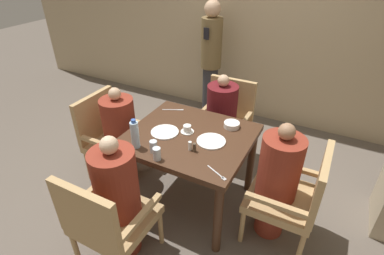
{
  "coord_description": "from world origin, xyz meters",
  "views": [
    {
      "loc": [
        1.01,
        -1.88,
        2.15
      ],
      "look_at": [
        0.0,
        0.05,
        0.8
      ],
      "focal_mm": 28.0,
      "sensor_mm": 36.0,
      "label": 1
    }
  ],
  "objects_px": {
    "chair_left_side": "(110,135)",
    "plate_main_left": "(165,132)",
    "water_bottle": "(135,134)",
    "chair_far_side": "(226,118)",
    "chair_near_corner": "(107,219)",
    "bowl_small": "(232,125)",
    "teacup_with_saucer": "(187,129)",
    "diner_in_right_chair": "(277,181)",
    "glass_tall_mid": "(154,147)",
    "glass_tall_near": "(157,154)",
    "plate_main_right": "(211,141)",
    "chair_right_side": "(294,195)",
    "diner_in_left_chair": "(121,134)",
    "diner_in_far_chair": "(221,119)",
    "standing_host": "(211,59)",
    "diner_in_near_chair": "(118,198)"
  },
  "relations": [
    {
      "from": "chair_left_side",
      "to": "plate_main_left",
      "type": "height_order",
      "value": "chair_left_side"
    },
    {
      "from": "water_bottle",
      "to": "chair_far_side",
      "type": "bearing_deg",
      "value": 76.24
    },
    {
      "from": "chair_near_corner",
      "to": "plate_main_left",
      "type": "distance_m",
      "value": 0.85
    },
    {
      "from": "chair_left_side",
      "to": "bowl_small",
      "type": "relative_size",
      "value": 6.36
    },
    {
      "from": "plate_main_left",
      "to": "bowl_small",
      "type": "bearing_deg",
      "value": 36.4
    },
    {
      "from": "teacup_with_saucer",
      "to": "chair_left_side",
      "type": "bearing_deg",
      "value": -177.88
    },
    {
      "from": "water_bottle",
      "to": "diner_in_right_chair",
      "type": "bearing_deg",
      "value": 18.01
    },
    {
      "from": "glass_tall_mid",
      "to": "teacup_with_saucer",
      "type": "bearing_deg",
      "value": 75.99
    },
    {
      "from": "bowl_small",
      "to": "glass_tall_near",
      "type": "distance_m",
      "value": 0.77
    },
    {
      "from": "chair_near_corner",
      "to": "bowl_small",
      "type": "height_order",
      "value": "chair_near_corner"
    },
    {
      "from": "plate_main_right",
      "to": "glass_tall_mid",
      "type": "height_order",
      "value": "glass_tall_mid"
    },
    {
      "from": "chair_right_side",
      "to": "diner_in_right_chair",
      "type": "height_order",
      "value": "diner_in_right_chair"
    },
    {
      "from": "chair_left_side",
      "to": "chair_right_side",
      "type": "distance_m",
      "value": 1.84
    },
    {
      "from": "chair_left_side",
      "to": "plate_main_right",
      "type": "bearing_deg",
      "value": -0.36
    },
    {
      "from": "diner_in_left_chair",
      "to": "diner_in_right_chair",
      "type": "bearing_deg",
      "value": 0.0
    },
    {
      "from": "plate_main_left",
      "to": "diner_in_far_chair",
      "type": "bearing_deg",
      "value": 75.29
    },
    {
      "from": "chair_far_side",
      "to": "glass_tall_near",
      "type": "xyz_separation_m",
      "value": [
        -0.06,
        -1.27,
        0.33
      ]
    },
    {
      "from": "bowl_small",
      "to": "water_bottle",
      "type": "height_order",
      "value": "water_bottle"
    },
    {
      "from": "chair_left_side",
      "to": "glass_tall_near",
      "type": "bearing_deg",
      "value": -25.36
    },
    {
      "from": "bowl_small",
      "to": "glass_tall_mid",
      "type": "bearing_deg",
      "value": -122.67
    },
    {
      "from": "chair_left_side",
      "to": "teacup_with_saucer",
      "type": "relative_size",
      "value": 7.61
    },
    {
      "from": "chair_far_side",
      "to": "diner_in_right_chair",
      "type": "bearing_deg",
      "value": -48.08
    },
    {
      "from": "teacup_with_saucer",
      "to": "water_bottle",
      "type": "xyz_separation_m",
      "value": [
        -0.26,
        -0.38,
        0.09
      ]
    },
    {
      "from": "standing_host",
      "to": "glass_tall_near",
      "type": "xyz_separation_m",
      "value": [
        0.47,
        -2.0,
        -0.05
      ]
    },
    {
      "from": "diner_in_left_chair",
      "to": "diner_in_near_chair",
      "type": "relative_size",
      "value": 0.94
    },
    {
      "from": "chair_right_side",
      "to": "water_bottle",
      "type": "distance_m",
      "value": 1.33
    },
    {
      "from": "chair_far_side",
      "to": "glass_tall_mid",
      "type": "relative_size",
      "value": 8.66
    },
    {
      "from": "chair_near_corner",
      "to": "diner_in_near_chair",
      "type": "height_order",
      "value": "diner_in_near_chair"
    },
    {
      "from": "chair_near_corner",
      "to": "glass_tall_near",
      "type": "distance_m",
      "value": 0.58
    },
    {
      "from": "plate_main_left",
      "to": "bowl_small",
      "type": "height_order",
      "value": "bowl_small"
    },
    {
      "from": "teacup_with_saucer",
      "to": "water_bottle",
      "type": "height_order",
      "value": "water_bottle"
    },
    {
      "from": "standing_host",
      "to": "water_bottle",
      "type": "height_order",
      "value": "standing_host"
    },
    {
      "from": "plate_main_left",
      "to": "glass_tall_near",
      "type": "height_order",
      "value": "glass_tall_near"
    },
    {
      "from": "diner_in_far_chair",
      "to": "glass_tall_near",
      "type": "distance_m",
      "value": 1.16
    },
    {
      "from": "diner_in_left_chair",
      "to": "standing_host",
      "type": "distance_m",
      "value": 1.65
    },
    {
      "from": "diner_in_right_chair",
      "to": "plate_main_right",
      "type": "distance_m",
      "value": 0.61
    },
    {
      "from": "chair_near_corner",
      "to": "diner_in_far_chair",
      "type": "bearing_deg",
      "value": 82.6
    },
    {
      "from": "chair_left_side",
      "to": "plate_main_right",
      "type": "xyz_separation_m",
      "value": [
        1.13,
        -0.01,
        0.28
      ]
    },
    {
      "from": "chair_right_side",
      "to": "teacup_with_saucer",
      "type": "xyz_separation_m",
      "value": [
        -0.96,
        0.03,
        0.3
      ]
    },
    {
      "from": "teacup_with_saucer",
      "to": "glass_tall_mid",
      "type": "distance_m",
      "value": 0.39
    },
    {
      "from": "diner_in_near_chair",
      "to": "water_bottle",
      "type": "distance_m",
      "value": 0.49
    },
    {
      "from": "diner_in_near_chair",
      "to": "plate_main_right",
      "type": "relative_size",
      "value": 4.53
    },
    {
      "from": "chair_right_side",
      "to": "water_bottle",
      "type": "bearing_deg",
      "value": -163.99
    },
    {
      "from": "water_bottle",
      "to": "glass_tall_mid",
      "type": "bearing_deg",
      "value": 2.24
    },
    {
      "from": "chair_far_side",
      "to": "diner_in_far_chair",
      "type": "relative_size",
      "value": 0.85
    },
    {
      "from": "plate_main_left",
      "to": "glass_tall_near",
      "type": "bearing_deg",
      "value": -66.77
    },
    {
      "from": "diner_in_near_chair",
      "to": "standing_host",
      "type": "bearing_deg",
      "value": 97.96
    },
    {
      "from": "plate_main_left",
      "to": "bowl_small",
      "type": "xyz_separation_m",
      "value": [
        0.48,
        0.35,
        0.02
      ]
    },
    {
      "from": "chair_near_corner",
      "to": "plate_main_right",
      "type": "height_order",
      "value": "chair_near_corner"
    },
    {
      "from": "diner_in_left_chair",
      "to": "glass_tall_near",
      "type": "distance_m",
      "value": 0.87
    }
  ]
}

